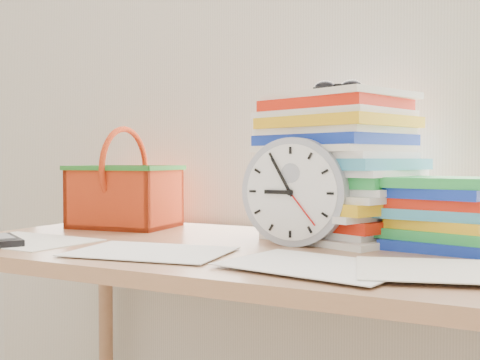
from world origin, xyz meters
The scene contains 9 objects.
curtain centered at (0.00, 1.98, 1.30)m, with size 2.40×0.01×2.50m, color beige.
desk centered at (0.00, 1.60, 0.68)m, with size 1.40×0.70×0.75m.
paper_stack centered at (0.14, 1.80, 0.92)m, with size 0.34×0.28×0.34m, color white, non-canonical shape.
clock centered at (0.09, 1.66, 0.87)m, with size 0.24×0.24×0.05m, color #9EA2B1.
sunglasses centered at (0.15, 1.76, 1.11)m, with size 0.12×0.10×0.03m, color black, non-canonical shape.
book_stack centered at (0.39, 1.76, 0.83)m, with size 0.26×0.20×0.15m, color white, non-canonical shape.
basket centered at (-0.47, 1.77, 0.89)m, with size 0.27×0.21×0.28m, color red, non-canonical shape.
calculator centered at (-0.51, 1.37, 0.76)m, with size 0.16×0.07×0.02m, color black.
scattered_papers centered at (0.00, 1.60, 0.76)m, with size 1.26×0.42×0.02m, color white, non-canonical shape.
Camera 1 is at (0.59, 0.43, 0.94)m, focal length 45.00 mm.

